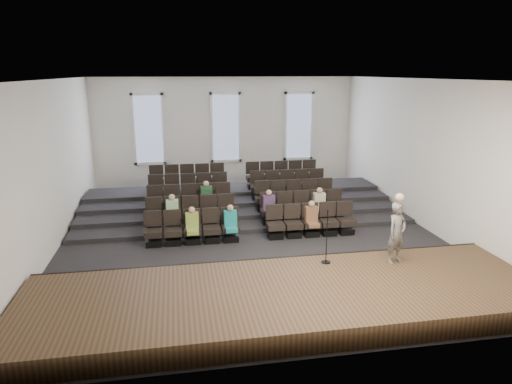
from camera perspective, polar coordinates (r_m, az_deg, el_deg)
ground at (r=15.29m, az=-0.73°, el=-5.15°), size 14.00×14.00×0.00m
ceiling at (r=14.37m, az=-0.80°, el=13.97°), size 12.00×14.00×0.02m
wall_back at (r=21.50m, az=-3.82°, el=7.52°), size 12.00×0.04×5.00m
wall_front at (r=8.01m, az=7.43°, el=-5.22°), size 12.00×0.04×5.00m
wall_left at (r=14.91m, az=-24.27°, el=2.97°), size 0.04×14.00×5.00m
wall_right at (r=16.68m, az=20.18°, el=4.51°), size 0.04×14.00×5.00m
stage at (r=10.61m, az=3.86°, el=-13.18°), size 11.80×3.60×0.50m
stage_lip at (r=12.16m, az=1.85°, el=-9.33°), size 11.80×0.06×0.52m
risers at (r=18.22m, az=-2.35°, el=-1.21°), size 11.80×4.80×0.60m
seating_rows at (r=16.53m, az=-1.60°, el=-1.13°), size 6.80×4.70×1.67m
windows at (r=21.41m, az=-3.80°, el=8.03°), size 8.44×0.10×3.24m
audience at (r=15.16m, az=-1.54°, el=-2.20°), size 5.45×2.64×1.10m
speaker at (r=12.08m, az=17.18°, el=-4.90°), size 0.68×0.58×1.57m
mic_stand at (r=11.77m, az=8.79°, el=-6.81°), size 0.24×0.24×1.42m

